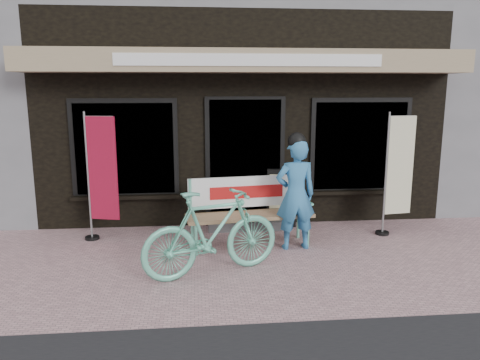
{
  "coord_description": "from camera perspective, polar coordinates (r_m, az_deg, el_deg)",
  "views": [
    {
      "loc": [
        -0.84,
        -5.83,
        2.38
      ],
      "look_at": [
        -0.21,
        0.7,
        1.05
      ],
      "focal_mm": 35.0,
      "sensor_mm": 36.0,
      "label": 1
    }
  ],
  "objects": [
    {
      "name": "menu_stand",
      "position": [
        7.98,
        5.11,
        -2.12
      ],
      "size": [
        0.51,
        0.18,
        1.0
      ],
      "rotation": [
        0.0,
        0.0,
        -0.15
      ],
      "color": "black",
      "rests_on": "ground"
    },
    {
      "name": "storefront",
      "position": [
        10.84,
        -1.09,
        14.71
      ],
      "size": [
        7.0,
        6.77,
        6.0
      ],
      "color": "black",
      "rests_on": "ground"
    },
    {
      "name": "ground",
      "position": [
        6.35,
        2.53,
        -10.56
      ],
      "size": [
        70.0,
        70.0,
        0.0
      ],
      "primitive_type": "plane",
      "color": "#BA8E92",
      "rests_on": "ground"
    },
    {
      "name": "bicycle",
      "position": [
        5.95,
        -3.43,
        -6.43
      ],
      "size": [
        1.91,
        1.13,
        1.11
      ],
      "primitive_type": "imported",
      "rotation": [
        0.0,
        0.0,
        1.93
      ],
      "color": "#62C0A1",
      "rests_on": "ground"
    },
    {
      "name": "nobori_cream",
      "position": [
        7.86,
        18.62,
        0.91
      ],
      "size": [
        0.59,
        0.24,
        1.98
      ],
      "rotation": [
        0.0,
        0.0,
        0.13
      ],
      "color": "gray",
      "rests_on": "ground"
    },
    {
      "name": "person",
      "position": [
        6.86,
        6.79,
        -1.52
      ],
      "size": [
        0.62,
        0.43,
        1.73
      ],
      "rotation": [
        0.0,
        0.0,
        0.08
      ],
      "color": "teal",
      "rests_on": "ground"
    },
    {
      "name": "nobori_red",
      "position": [
        7.45,
        -16.65,
        0.54
      ],
      "size": [
        0.59,
        0.26,
        2.0
      ],
      "rotation": [
        0.0,
        0.0,
        -0.25
      ],
      "color": "gray",
      "rests_on": "ground"
    },
    {
      "name": "bench",
      "position": [
        7.05,
        1.03,
        -3.15
      ],
      "size": [
        1.94,
        0.72,
        1.03
      ],
      "rotation": [
        0.0,
        0.0,
        0.13
      ],
      "color": "#62C0A1",
      "rests_on": "ground"
    }
  ]
}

